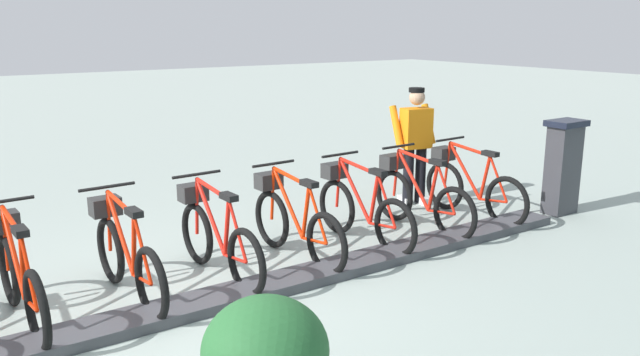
% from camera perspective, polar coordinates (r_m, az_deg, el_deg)
% --- Properties ---
extents(ground_plane, '(60.00, 60.00, 0.00)m').
position_cam_1_polar(ground_plane, '(5.92, -12.93, -11.95)').
color(ground_plane, '#A2B0A7').
extents(dock_rail_base, '(0.44, 10.03, 0.10)m').
position_cam_1_polar(dock_rail_base, '(5.90, -12.96, -11.51)').
color(dock_rail_base, '#47474C').
rests_on(dock_rail_base, ground).
extents(payment_kiosk, '(0.36, 0.52, 1.28)m').
position_cam_1_polar(payment_kiosk, '(9.17, 20.92, 1.07)').
color(payment_kiosk, '#38383D').
rests_on(payment_kiosk, ground).
extents(bike_docked_0, '(1.72, 0.54, 1.02)m').
position_cam_1_polar(bike_docked_0, '(8.69, 13.31, -0.66)').
color(bike_docked_0, black).
rests_on(bike_docked_0, ground).
extents(bike_docked_1, '(1.72, 0.54, 1.02)m').
position_cam_1_polar(bike_docked_1, '(8.05, 8.85, -1.59)').
color(bike_docked_1, black).
rests_on(bike_docked_1, ground).
extents(bike_docked_2, '(1.72, 0.54, 1.02)m').
position_cam_1_polar(bike_docked_2, '(7.47, 3.64, -2.66)').
color(bike_docked_2, black).
rests_on(bike_docked_2, ground).
extents(bike_docked_3, '(1.72, 0.54, 1.02)m').
position_cam_1_polar(bike_docked_3, '(6.96, -2.38, -3.86)').
color(bike_docked_3, black).
rests_on(bike_docked_3, ground).
extents(bike_docked_4, '(1.72, 0.54, 1.02)m').
position_cam_1_polar(bike_docked_4, '(6.55, -9.28, -5.18)').
color(bike_docked_4, black).
rests_on(bike_docked_4, ground).
extents(bike_docked_5, '(1.72, 0.54, 1.02)m').
position_cam_1_polar(bike_docked_5, '(6.25, -17.01, -6.57)').
color(bike_docked_5, black).
rests_on(bike_docked_5, ground).
extents(bike_docked_6, '(1.72, 0.54, 1.02)m').
position_cam_1_polar(bike_docked_6, '(6.07, -25.40, -7.93)').
color(bike_docked_6, black).
rests_on(bike_docked_6, ground).
extents(worker_near_rack, '(0.55, 0.68, 1.66)m').
position_cam_1_polar(worker_near_rack, '(9.08, 8.53, 3.26)').
color(worker_near_rack, white).
rests_on(worker_near_rack, ground).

